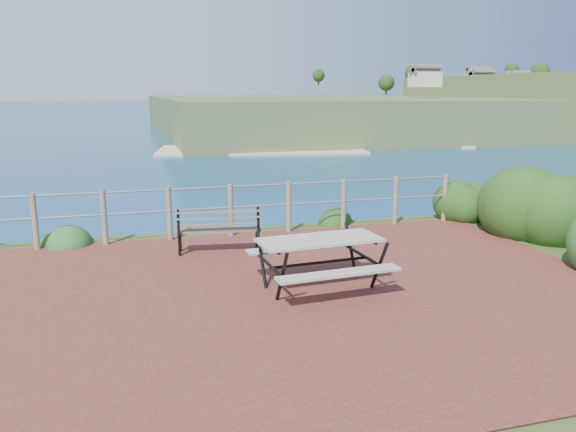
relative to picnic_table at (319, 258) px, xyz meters
name	(u,v)px	position (x,y,z in m)	size (l,w,h in m)	color
ground	(275,297)	(-0.68, -0.13, -0.46)	(10.00, 7.00, 0.12)	brown
ocean	(131,98)	(-0.68, 199.87, -0.46)	(1200.00, 1200.00, 0.00)	#14557C
safety_railing	(231,207)	(-0.68, 3.22, 0.11)	(9.40, 0.10, 1.00)	#6B5B4C
distant_bay	(542,100)	(172.39, 202.47, -1.99)	(290.00, 232.36, 24.00)	#506331
picnic_table	(319,258)	(0.00, 0.00, 0.00)	(1.75, 1.48, 0.72)	#A09A8F
park_bench	(219,223)	(-1.07, 2.17, 0.08)	(1.47, 0.55, 0.81)	brown
shrub_right_front	(543,237)	(5.06, 1.53, -0.46)	(1.58, 1.58, 2.24)	#1A3C12
shrub_right_edge	(464,217)	(4.57, 3.44, -0.46)	(1.05, 1.05, 1.49)	#1A3C12
shrub_lip_west	(60,243)	(-3.81, 3.63, -0.46)	(0.87, 0.87, 0.66)	#205621
shrub_lip_east	(329,224)	(1.47, 3.63, -0.46)	(0.73, 0.73, 0.46)	#1A3C12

